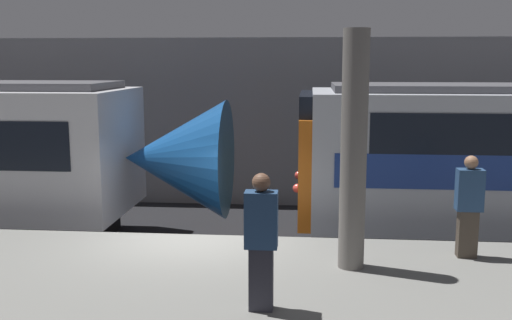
# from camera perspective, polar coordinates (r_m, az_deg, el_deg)

# --- Properties ---
(ground_plane) EXTENTS (120.00, 120.00, 0.00)m
(ground_plane) POSITION_cam_1_polar(r_m,az_deg,el_deg) (10.62, -5.85, -12.63)
(ground_plane) COLOR black
(platform) EXTENTS (40.00, 3.72, 1.08)m
(platform) POSITION_cam_1_polar(r_m,az_deg,el_deg) (8.74, -8.30, -13.85)
(platform) COLOR slate
(platform) RESTS_ON ground
(station_rear_barrier) EXTENTS (50.00, 0.15, 4.61)m
(station_rear_barrier) POSITION_cam_1_polar(r_m,az_deg,el_deg) (16.56, -1.56, 3.60)
(station_rear_barrier) COLOR gray
(station_rear_barrier) RESTS_ON ground
(support_pillar_near) EXTENTS (0.37, 0.37, 3.34)m
(support_pillar_near) POSITION_cam_1_polar(r_m,az_deg,el_deg) (8.37, 9.29, 0.83)
(support_pillar_near) COLOR slate
(support_pillar_near) RESTS_ON platform
(person_waiting) EXTENTS (0.38, 0.24, 1.54)m
(person_waiting) POSITION_cam_1_polar(r_m,az_deg,el_deg) (9.41, 19.61, -4.02)
(person_waiting) COLOR #473D33
(person_waiting) RESTS_ON platform
(person_walking) EXTENTS (0.38, 0.24, 1.64)m
(person_walking) POSITION_cam_1_polar(r_m,az_deg,el_deg) (7.00, 0.50, -7.52)
(person_walking) COLOR #2D2D38
(person_walking) RESTS_ON platform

